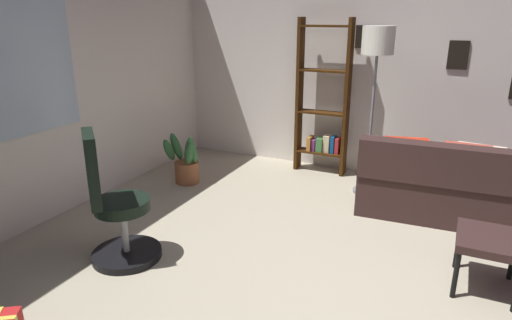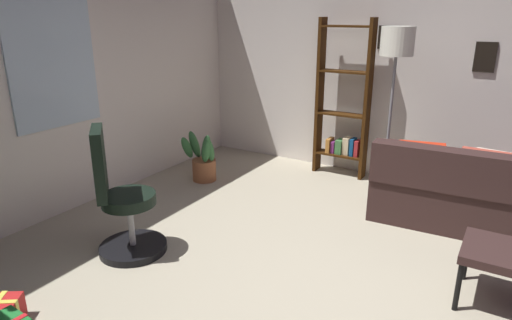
% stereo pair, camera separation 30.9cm
% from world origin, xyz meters
% --- Properties ---
extents(ground_plane, '(5.54, 5.76, 0.10)m').
position_xyz_m(ground_plane, '(0.00, 0.00, -0.05)').
color(ground_plane, '#A9A088').
extents(wall_back_with_windows, '(5.54, 0.12, 2.69)m').
position_xyz_m(wall_back_with_windows, '(-0.02, 2.93, 1.35)').
color(wall_back_with_windows, silver).
rests_on(wall_back_with_windows, ground_plane).
extents(wall_right_with_frames, '(0.12, 5.76, 2.69)m').
position_xyz_m(wall_right_with_frames, '(2.82, -0.00, 1.34)').
color(wall_right_with_frames, silver).
rests_on(wall_right_with_frames, ground_plane).
extents(couch, '(1.73, 1.86, 0.80)m').
position_xyz_m(couch, '(2.05, -0.78, 0.29)').
color(couch, '#32201E').
rests_on(couch, ground_plane).
extents(footstool, '(0.49, 0.44, 0.42)m').
position_xyz_m(footstool, '(0.63, -0.93, 0.36)').
color(footstool, '#32201E').
rests_on(footstool, ground_plane).
extents(office_chair, '(0.58, 0.58, 1.08)m').
position_xyz_m(office_chair, '(-0.20, 1.75, 0.42)').
color(office_chair, black).
rests_on(office_chair, ground_plane).
extents(bookshelf, '(0.18, 0.64, 1.87)m').
position_xyz_m(bookshelf, '(2.55, 0.90, 0.84)').
color(bookshelf, '#381E08').
rests_on(bookshelf, ground_plane).
extents(floor_lamp, '(0.33, 0.33, 1.80)m').
position_xyz_m(floor_lamp, '(2.09, 0.23, 1.51)').
color(floor_lamp, slate).
rests_on(floor_lamp, ground_plane).
extents(potted_plant, '(0.34, 0.44, 0.60)m').
position_xyz_m(potted_plant, '(1.48, 2.22, 0.25)').
color(potted_plant, brown).
rests_on(potted_plant, ground_plane).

